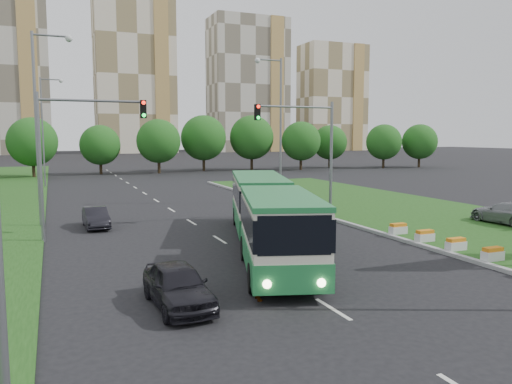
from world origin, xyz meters
name	(u,v)px	position (x,y,z in m)	size (l,w,h in m)	color
ground	(321,259)	(0.00, 0.00, 0.00)	(360.00, 360.00, 0.00)	black
grass_median	(425,215)	(13.00, 8.00, 0.07)	(14.00, 60.00, 0.15)	#1B4313
median_kerb	(341,222)	(6.05, 8.00, 0.09)	(0.30, 60.00, 0.18)	gray
lane_markings	(166,206)	(-3.00, 20.00, 0.00)	(0.20, 100.00, 0.01)	silver
flower_planters	(473,249)	(6.70, -2.50, 0.45)	(1.10, 11.50, 0.60)	silver
traffic_mast_median	(311,141)	(4.78, 10.00, 5.35)	(5.76, 0.32, 8.00)	slate
traffic_mast_left	(72,142)	(-10.38, 9.00, 5.35)	(5.76, 0.32, 8.00)	slate
street_lamps	(199,131)	(-3.00, 10.00, 6.00)	(36.00, 60.00, 12.00)	slate
tree_line	(201,143)	(10.00, 55.00, 4.50)	(120.00, 8.00, 9.00)	#195216
apartment_tower_ceast	(135,77)	(15.00, 150.00, 25.00)	(25.00, 15.00, 50.00)	beige
apartment_tower_east	(248,86)	(55.00, 150.00, 23.50)	(27.00, 15.00, 47.00)	beige
midrise_east	(332,98)	(90.00, 150.00, 20.00)	(24.00, 14.00, 40.00)	beige
articulated_bus	(262,213)	(-1.68, 3.19, 1.79)	(2.77, 17.79, 2.93)	beige
car_left_near	(178,285)	(-7.68, -3.80, 0.74)	(1.74, 4.32, 1.47)	black
car_left_far	(96,218)	(-9.02, 12.35, 0.64)	(1.35, 3.86, 1.27)	black
car_median	(507,213)	(15.14, 3.02, 0.86)	(1.98, 4.86, 1.41)	gray
pedestrian	(258,274)	(-4.91, -4.18, 0.92)	(0.67, 0.44, 1.83)	gray
shopping_trolley	(299,280)	(-3.01, -3.60, 0.33)	(0.39, 0.41, 0.67)	orange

